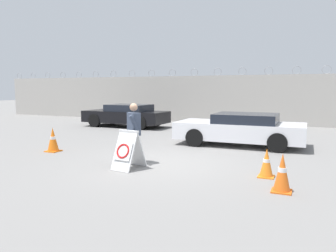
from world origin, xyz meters
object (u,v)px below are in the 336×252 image
at_px(barricade_sign, 128,150).
at_px(traffic_cone_near, 267,163).
at_px(traffic_cone_far, 282,173).
at_px(security_guard, 134,131).
at_px(parked_car_front_coupe, 126,115).
at_px(traffic_cone_mid, 53,140).
at_px(parked_car_rear_sedan, 241,129).

bearing_deg(barricade_sign, traffic_cone_near, 16.40).
bearing_deg(traffic_cone_far, security_guard, 165.98).
distance_m(traffic_cone_near, parked_car_front_coupe, 11.11).
height_order(traffic_cone_near, parked_car_front_coupe, parked_car_front_coupe).
height_order(security_guard, traffic_cone_mid, security_guard).
distance_m(barricade_sign, traffic_cone_mid, 3.60).
bearing_deg(traffic_cone_far, parked_car_rear_sedan, 109.88).
height_order(traffic_cone_near, traffic_cone_mid, traffic_cone_mid).
relative_size(traffic_cone_mid, parked_car_front_coupe, 0.17).
bearing_deg(traffic_cone_near, traffic_cone_mid, 176.36).
relative_size(security_guard, traffic_cone_mid, 2.12).
bearing_deg(traffic_cone_near, traffic_cone_far, -67.19).
relative_size(barricade_sign, traffic_cone_far, 1.28).
distance_m(barricade_sign, traffic_cone_near, 3.44).
distance_m(traffic_cone_far, parked_car_rear_sedan, 5.44).
bearing_deg(parked_car_front_coupe, traffic_cone_far, 137.55).
xyz_separation_m(security_guard, parked_car_front_coupe, (-4.71, 7.47, -0.29)).
relative_size(traffic_cone_far, parked_car_rear_sedan, 0.17).
height_order(traffic_cone_far, parked_car_front_coupe, parked_car_front_coupe).
bearing_deg(traffic_cone_mid, parked_car_front_coupe, 101.32).
bearing_deg(traffic_cone_far, parked_car_front_coupe, 135.69).
relative_size(security_guard, parked_car_front_coupe, 0.36).
relative_size(parked_car_front_coupe, parked_car_rear_sedan, 1.02).
height_order(parked_car_front_coupe, parked_car_rear_sedan, parked_car_front_coupe).
bearing_deg(parked_car_front_coupe, traffic_cone_near, 139.75).
height_order(barricade_sign, traffic_cone_far, barricade_sign).
bearing_deg(traffic_cone_mid, traffic_cone_far, -11.27).
bearing_deg(security_guard, parked_car_front_coupe, 156.41).
bearing_deg(security_guard, traffic_cone_far, 20.16).
bearing_deg(traffic_cone_mid, parked_car_rear_sedan, 34.13).
relative_size(barricade_sign, security_guard, 0.60).
distance_m(security_guard, traffic_cone_far, 4.11).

